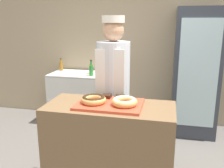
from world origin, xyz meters
The scene contains 13 objects.
wall_back centered at (0.00, 2.13, 1.35)m, with size 8.00×0.06×2.70m.
display_counter centered at (0.00, 0.00, 0.48)m, with size 1.20×0.55×0.97m.
serving_tray centered at (0.00, 0.00, 0.98)m, with size 0.60×0.43×0.02m.
donut_chocolate_glaze centered at (-0.14, -0.03, 1.03)m, with size 0.23×0.23×0.06m.
donut_light_glaze centered at (0.14, -0.03, 1.03)m, with size 0.23×0.23×0.06m.
brownie_back_left centered at (-0.07, 0.15, 1.01)m, with size 0.09×0.09×0.03m.
brownie_back_right centered at (0.07, 0.15, 1.01)m, with size 0.09×0.09×0.03m.
baker_person centered at (-0.09, 0.54, 0.95)m, with size 0.37×0.37×1.78m.
beverage_fridge centered at (0.92, 1.76, 0.96)m, with size 0.65×0.63×1.92m.
chest_freezer centered at (-0.92, 1.77, 0.44)m, with size 1.04×0.60×0.87m.
bottle_orange centered at (-0.75, 1.78, 0.96)m, with size 0.06×0.06×0.23m.
bottle_green centered at (-0.70, 1.63, 0.96)m, with size 0.07×0.07×0.25m.
bottle_amber centered at (-1.36, 1.94, 0.95)m, with size 0.07×0.07×0.21m.
Camera 1 is at (0.52, -2.13, 1.73)m, focal length 40.00 mm.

